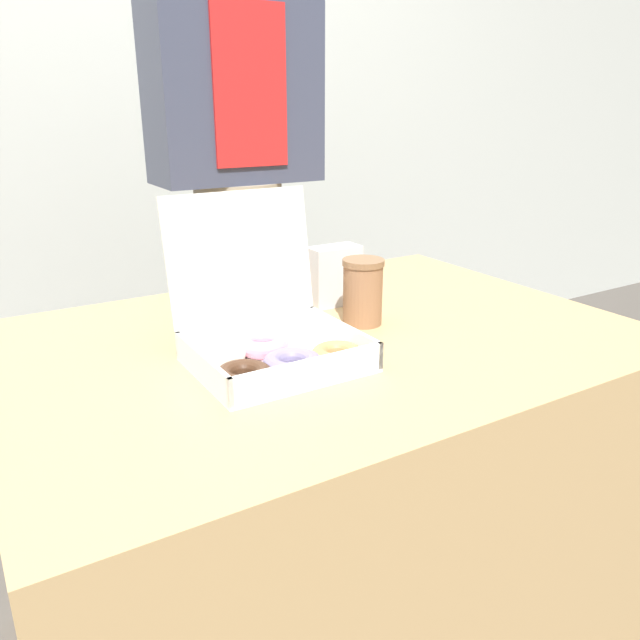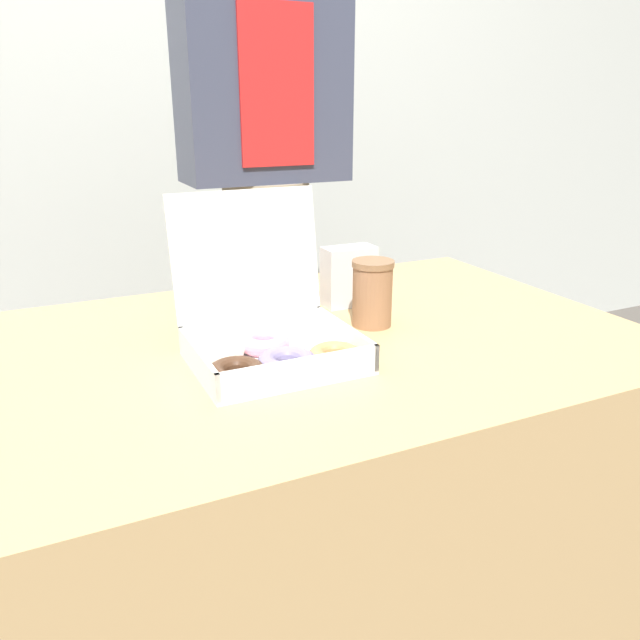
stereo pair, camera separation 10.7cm
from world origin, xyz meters
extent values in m
plane|color=#4C4742|center=(0.00, 0.00, 0.00)|extent=(14.00, 14.00, 0.00)
cube|color=#B2B7B2|center=(0.00, 1.43, 1.30)|extent=(10.00, 0.05, 2.60)
cube|color=tan|center=(0.00, 0.00, 0.37)|extent=(1.19, 0.85, 0.74)
cube|color=white|center=(-0.14, -0.09, 0.74)|extent=(0.27, 0.23, 0.01)
cube|color=white|center=(-0.28, -0.09, 0.77)|extent=(0.01, 0.23, 0.05)
cube|color=white|center=(-0.01, -0.09, 0.77)|extent=(0.01, 0.23, 0.05)
cube|color=white|center=(-0.14, -0.20, 0.77)|extent=(0.27, 0.01, 0.05)
cube|color=white|center=(-0.14, 0.02, 0.77)|extent=(0.27, 0.01, 0.05)
cube|color=white|center=(-0.14, 0.04, 0.90)|extent=(0.27, 0.04, 0.23)
torus|color=#422819|center=(-0.23, -0.14, 0.76)|extent=(0.13, 0.13, 0.03)
torus|color=silver|center=(-0.23, -0.04, 0.76)|extent=(0.13, 0.13, 0.03)
torus|color=slate|center=(-0.14, -0.14, 0.76)|extent=(0.12, 0.12, 0.03)
torus|color=pink|center=(-0.14, -0.04, 0.76)|extent=(0.10, 0.10, 0.03)
torus|color=#B27F4C|center=(-0.06, -0.14, 0.76)|extent=(0.10, 0.10, 0.03)
cylinder|color=#8C6042|center=(0.10, 0.01, 0.80)|extent=(0.08, 0.08, 0.12)
cylinder|color=brown|center=(0.10, 0.01, 0.86)|extent=(0.08, 0.08, 0.01)
cube|color=silver|center=(0.12, 0.15, 0.80)|extent=(0.11, 0.06, 0.13)
cylinder|color=gray|center=(0.11, 0.60, 0.48)|extent=(0.24, 0.24, 0.96)
cube|color=#383D51|center=(0.11, 0.60, 1.26)|extent=(0.43, 0.19, 0.59)
cube|color=red|center=(0.11, 0.50, 1.20)|extent=(0.19, 0.01, 0.38)
camera|label=1|loc=(-0.59, -0.96, 1.16)|focal=35.00mm
camera|label=2|loc=(-0.50, -1.01, 1.16)|focal=35.00mm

